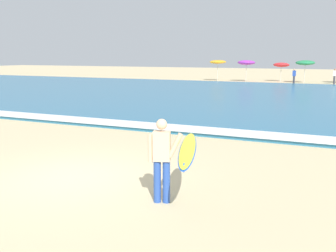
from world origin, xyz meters
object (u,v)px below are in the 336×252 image
at_px(beach_umbrella_0, 218,62).
at_px(beach_umbrella_3, 305,63).
at_px(beachgoer_near_row_right, 335,76).
at_px(beach_umbrella_2, 281,65).
at_px(surfer_with_board, 174,154).
at_px(beach_umbrella_1, 246,63).
at_px(beachgoer_near_row_mid, 294,76).

bearing_deg(beach_umbrella_0, beach_umbrella_3, 1.65).
bearing_deg(beachgoer_near_row_right, beach_umbrella_2, 161.23).
distance_m(surfer_with_board, beach_umbrella_1, 37.77).
xyz_separation_m(surfer_with_board, beach_umbrella_3, (-1.21, 37.07, 1.10)).
relative_size(beach_umbrella_1, beach_umbrella_3, 0.98).
distance_m(surfer_with_board, beach_umbrella_0, 38.32).
distance_m(beach_umbrella_0, beachgoer_near_row_mid, 8.99).
bearing_deg(beachgoer_near_row_mid, beach_umbrella_0, 167.01).
distance_m(beach_umbrella_1, beachgoer_near_row_mid, 6.00).
height_order(beachgoer_near_row_mid, beachgoer_near_row_right, same).
bearing_deg(beachgoer_near_row_mid, beach_umbrella_1, 157.70).
xyz_separation_m(surfer_with_board, beach_umbrella_2, (-3.87, 38.61, 0.82)).
distance_m(beach_umbrella_2, beachgoer_near_row_right, 5.99).
height_order(beach_umbrella_1, beach_umbrella_2, beach_umbrella_1).
height_order(surfer_with_board, beach_umbrella_1, beach_umbrella_1).
xyz_separation_m(beach_umbrella_0, beachgoer_near_row_mid, (8.67, -2.00, -1.31)).
relative_size(surfer_with_board, beach_umbrella_3, 0.95).
xyz_separation_m(beach_umbrella_3, beachgoer_near_row_right, (2.94, -0.35, -1.29)).
bearing_deg(surfer_with_board, beachgoer_near_row_right, 87.31).
relative_size(beach_umbrella_0, beach_umbrella_2, 1.11).
distance_m(surfer_with_board, beach_umbrella_3, 37.10).
bearing_deg(beach_umbrella_0, beach_umbrella_1, 4.02).
distance_m(beach_umbrella_2, beachgoer_near_row_mid, 4.38).
xyz_separation_m(beach_umbrella_1, beachgoer_near_row_mid, (5.43, -2.23, -1.26)).
bearing_deg(surfer_with_board, beach_umbrella_1, 101.33).
bearing_deg(beach_umbrella_3, beachgoer_near_row_right, -6.84).
xyz_separation_m(surfer_with_board, beachgoer_near_row_right, (1.72, 36.71, -0.19)).
bearing_deg(surfer_with_board, beach_umbrella_2, 95.73).
distance_m(beach_umbrella_3, beachgoer_near_row_mid, 2.72).
bearing_deg(beach_umbrella_0, beachgoer_near_row_mid, -12.99).
distance_m(surfer_with_board, beachgoer_near_row_mid, 34.85).
xyz_separation_m(beach_umbrella_3, beachgoer_near_row_mid, (-0.77, -2.27, -1.29)).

